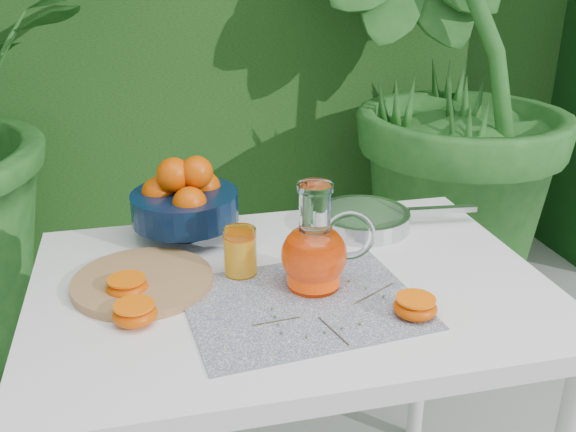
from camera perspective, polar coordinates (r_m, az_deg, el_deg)
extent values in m
imported|color=#215D20|center=(2.48, 13.32, 11.89)|extent=(2.55, 2.55, 1.82)
cube|color=white|center=(1.28, 0.21, -6.55)|extent=(1.00, 0.70, 0.04)
cylinder|color=white|center=(1.72, -17.52, -14.04)|extent=(0.04, 0.04, 0.71)
cylinder|color=white|center=(1.85, 11.88, -10.50)|extent=(0.04, 0.04, 0.71)
cube|color=#0B1C42|center=(1.19, 1.27, -7.75)|extent=(0.45, 0.37, 0.00)
cylinder|color=#AC7D4D|center=(1.28, -12.79, -5.71)|extent=(0.29, 0.29, 0.02)
cylinder|color=black|center=(1.47, -9.01, -1.07)|extent=(0.10, 0.10, 0.04)
cylinder|color=black|center=(1.45, -9.14, 0.82)|extent=(0.27, 0.27, 0.07)
sphere|color=#D04902|center=(1.45, -11.45, 1.99)|extent=(0.08, 0.08, 0.07)
sphere|color=#D04902|center=(1.47, -7.44, 2.51)|extent=(0.08, 0.08, 0.07)
sphere|color=#D04902|center=(1.38, -8.73, 1.08)|extent=(0.08, 0.08, 0.07)
sphere|color=#D04902|center=(1.49, -9.69, 2.68)|extent=(0.08, 0.08, 0.07)
sphere|color=#D04902|center=(1.42, -10.12, 3.63)|extent=(0.08, 0.08, 0.08)
sphere|color=#D04902|center=(1.41, -8.13, 3.88)|extent=(0.08, 0.08, 0.07)
cylinder|color=white|center=(1.24, 2.28, -6.00)|extent=(0.12, 0.12, 0.01)
ellipsoid|color=white|center=(1.21, 2.32, -3.48)|extent=(0.15, 0.15, 0.12)
cylinder|color=white|center=(1.17, 2.40, 0.57)|extent=(0.07, 0.07, 0.08)
cylinder|color=white|center=(1.16, 2.43, 2.57)|extent=(0.08, 0.08, 0.01)
torus|color=white|center=(1.20, 5.45, -1.76)|extent=(0.10, 0.03, 0.10)
cylinder|color=#F13D05|center=(1.22, 2.31, -4.03)|extent=(0.12, 0.12, 0.09)
cylinder|color=white|center=(1.27, -4.27, -3.15)|extent=(0.07, 0.07, 0.10)
cylinder|color=#F2A61E|center=(1.27, -4.26, -3.46)|extent=(0.06, 0.06, 0.08)
cylinder|color=#FF6B07|center=(1.26, -4.32, -1.81)|extent=(0.06, 0.06, 0.00)
cylinder|color=#B6B6BA|center=(1.50, 6.62, -0.31)|extent=(0.24, 0.24, 0.04)
cylinder|color=white|center=(1.49, 6.65, 0.27)|extent=(0.21, 0.21, 0.01)
cube|color=#B6B6BA|center=(1.55, 13.55, 0.55)|extent=(0.17, 0.04, 0.01)
ellipsoid|color=#D04902|center=(1.16, -13.45, -8.47)|extent=(0.08, 0.08, 0.04)
cylinder|color=#FF6B07|center=(1.15, -13.53, -7.72)|extent=(0.07, 0.07, 0.00)
ellipsoid|color=#D04902|center=(1.24, -14.11, -6.19)|extent=(0.08, 0.08, 0.04)
cylinder|color=#FF6B07|center=(1.24, -14.19, -5.47)|extent=(0.07, 0.07, 0.00)
ellipsoid|color=#D04902|center=(1.17, 11.23, -7.98)|extent=(0.08, 0.08, 0.04)
cylinder|color=#FF6B07|center=(1.16, 11.30, -7.24)|extent=(0.07, 0.07, 0.00)
cylinder|color=#4F3D24|center=(1.11, 4.06, -10.12)|extent=(0.03, 0.09, 0.00)
sphere|color=#586A37|center=(1.09, 1.62, -10.62)|extent=(0.00, 0.00, 0.00)
sphere|color=#586A37|center=(1.10, 3.26, -10.23)|extent=(0.00, 0.00, 0.00)
sphere|color=#586A37|center=(1.11, 4.85, -9.83)|extent=(0.00, 0.00, 0.00)
sphere|color=#586A37|center=(1.13, 6.40, -9.44)|extent=(0.00, 0.00, 0.00)
cylinder|color=#4F3D24|center=(1.23, 7.70, -6.79)|extent=(0.10, 0.06, 0.00)
sphere|color=#586A37|center=(1.26, 5.48, -5.73)|extent=(0.00, 0.00, 0.00)
sphere|color=#586A37|center=(1.24, 6.95, -6.37)|extent=(0.00, 0.00, 0.00)
sphere|color=#586A37|center=(1.21, 8.48, -7.03)|extent=(0.00, 0.00, 0.00)
sphere|color=#586A37|center=(1.19, 10.07, -7.70)|extent=(0.00, 0.00, 0.00)
cylinder|color=#4F3D24|center=(1.13, -1.01, -9.30)|extent=(0.09, 0.01, 0.00)
sphere|color=#586A37|center=(1.10, -0.57, -10.28)|extent=(0.00, 0.00, 0.00)
sphere|color=#586A37|center=(1.12, -0.87, -9.55)|extent=(0.00, 0.00, 0.00)
sphere|color=#586A37|center=(1.14, -1.16, -8.86)|extent=(0.00, 0.00, 0.00)
sphere|color=#586A37|center=(1.16, -1.43, -8.19)|extent=(0.00, 0.00, 0.00)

